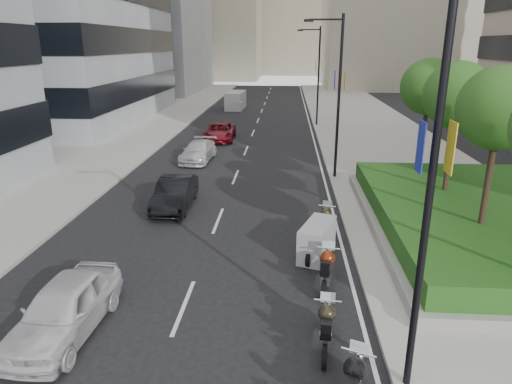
# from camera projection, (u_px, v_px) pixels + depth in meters

# --- Properties ---
(sidewalk_right) EXTENTS (10.00, 100.00, 0.15)m
(sidewalk_right) POSITION_uv_depth(u_px,v_px,m) (378.00, 138.00, 37.59)
(sidewalk_right) COLOR #9E9B93
(sidewalk_right) RESTS_ON ground
(sidewalk_left) EXTENTS (8.00, 100.00, 0.15)m
(sidewalk_left) POSITION_uv_depth(u_px,v_px,m) (129.00, 135.00, 38.95)
(sidewalk_left) COLOR #9E9B93
(sidewalk_left) RESTS_ON ground
(lane_edge) EXTENTS (0.12, 100.00, 0.01)m
(lane_edge) POSITION_uv_depth(u_px,v_px,m) (313.00, 138.00, 37.96)
(lane_edge) COLOR silver
(lane_edge) RESTS_ON ground
(lane_centre) EXTENTS (0.12, 100.00, 0.01)m
(lane_centre) POSITION_uv_depth(u_px,v_px,m) (251.00, 137.00, 38.29)
(lane_centre) COLOR silver
(lane_centre) RESTS_ON ground
(planter) EXTENTS (10.00, 14.00, 0.40)m
(planter) POSITION_uv_depth(u_px,v_px,m) (495.00, 229.00, 18.47)
(planter) COLOR gray
(planter) RESTS_ON sidewalk_right
(hedge) EXTENTS (9.40, 13.40, 0.80)m
(hedge) POSITION_uv_depth(u_px,v_px,m) (498.00, 215.00, 18.28)
(hedge) COLOR #134313
(hedge) RESTS_ON planter
(tree_1) EXTENTS (2.80, 2.80, 6.30)m
(tree_1) POSITION_uv_depth(u_px,v_px,m) (500.00, 109.00, 15.10)
(tree_1) COLOR #332319
(tree_1) RESTS_ON planter
(tree_2) EXTENTS (2.80, 2.80, 6.30)m
(tree_2) POSITION_uv_depth(u_px,v_px,m) (457.00, 96.00, 18.89)
(tree_2) COLOR #332319
(tree_2) RESTS_ON planter
(tree_3) EXTENTS (2.80, 2.80, 6.30)m
(tree_3) POSITION_uv_depth(u_px,v_px,m) (429.00, 87.00, 22.69)
(tree_3) COLOR #332319
(tree_3) RESTS_ON planter
(lamp_post_0) EXTENTS (2.34, 0.45, 9.00)m
(lamp_post_0) POSITION_uv_depth(u_px,v_px,m) (424.00, 174.00, 8.85)
(lamp_post_0) COLOR black
(lamp_post_0) RESTS_ON ground
(lamp_post_1) EXTENTS (2.34, 0.45, 9.00)m
(lamp_post_1) POSITION_uv_depth(u_px,v_px,m) (336.00, 90.00, 24.98)
(lamp_post_1) COLOR black
(lamp_post_1) RESTS_ON ground
(lamp_post_2) EXTENTS (2.34, 0.45, 9.00)m
(lamp_post_2) POSITION_uv_depth(u_px,v_px,m) (317.00, 71.00, 42.05)
(lamp_post_2) COLOR black
(lamp_post_2) RESTS_ON ground
(motorcycle_3) EXTENTS (0.72, 2.17, 1.08)m
(motorcycle_3) POSITION_uv_depth(u_px,v_px,m) (326.00, 327.00, 11.65)
(motorcycle_3) COLOR black
(motorcycle_3) RESTS_ON ground
(motorcycle_4) EXTENTS (0.76, 2.27, 1.14)m
(motorcycle_4) POSITION_uv_depth(u_px,v_px,m) (326.00, 269.00, 14.59)
(motorcycle_4) COLOR black
(motorcycle_4) RESTS_ON ground
(motorcycle_5) EXTENTS (1.54, 2.32, 1.31)m
(motorcycle_5) POSITION_uv_depth(u_px,v_px,m) (317.00, 240.00, 16.63)
(motorcycle_5) COLOR black
(motorcycle_5) RESTS_ON ground
(motorcycle_6) EXTENTS (0.77, 2.11, 1.06)m
(motorcycle_6) POSITION_uv_depth(u_px,v_px,m) (325.00, 221.00, 18.70)
(motorcycle_6) COLOR black
(motorcycle_6) RESTS_ON ground
(car_a) EXTENTS (1.97, 4.46, 1.49)m
(car_a) POSITION_uv_depth(u_px,v_px,m) (65.00, 308.00, 12.18)
(car_a) COLOR silver
(car_a) RESTS_ON ground
(car_b) EXTENTS (1.62, 4.41, 1.44)m
(car_b) POSITION_uv_depth(u_px,v_px,m) (175.00, 193.00, 21.65)
(car_b) COLOR black
(car_b) RESTS_ON ground
(car_c) EXTENTS (2.11, 4.59, 1.30)m
(car_c) POSITION_uv_depth(u_px,v_px,m) (198.00, 151.00, 30.45)
(car_c) COLOR silver
(car_c) RESTS_ON ground
(car_d) EXTENTS (2.44, 5.02, 1.38)m
(car_d) POSITION_uv_depth(u_px,v_px,m) (220.00, 132.00, 36.95)
(car_d) COLOR maroon
(car_d) RESTS_ON ground
(delivery_van) EXTENTS (2.14, 4.98, 2.05)m
(delivery_van) POSITION_uv_depth(u_px,v_px,m) (235.00, 101.00, 54.54)
(delivery_van) COLOR #BABABC
(delivery_van) RESTS_ON ground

